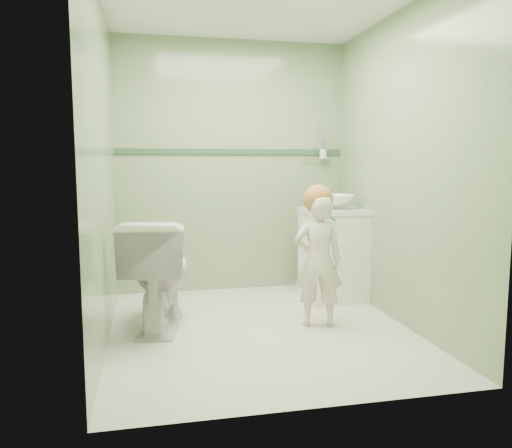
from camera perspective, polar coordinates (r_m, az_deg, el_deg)
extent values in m
plane|color=silver|center=(3.84, 0.48, -11.91)|extent=(2.50, 2.50, 0.00)
cube|color=#82A575|center=(4.86, -2.74, 6.49)|extent=(2.20, 0.04, 2.40)
cube|color=#82A575|center=(2.42, 7.00, 5.88)|extent=(2.20, 0.04, 2.40)
cube|color=#82A575|center=(3.55, -17.18, 5.98)|extent=(0.04, 2.50, 2.40)
cube|color=#82A575|center=(4.02, 16.10, 6.11)|extent=(0.04, 2.50, 2.40)
cube|color=#335236|center=(4.85, -2.73, 8.26)|extent=(2.20, 0.02, 0.05)
cube|color=white|center=(4.62, 8.80, -3.59)|extent=(0.52, 0.50, 0.80)
cube|color=white|center=(4.57, 8.90, 1.48)|extent=(0.54, 0.52, 0.04)
imported|color=white|center=(4.56, 8.92, 2.53)|extent=(0.37, 0.37, 0.13)
cylinder|color=silver|center=(4.74, 8.06, 3.39)|extent=(0.03, 0.03, 0.18)
cylinder|color=silver|center=(4.69, 8.29, 4.33)|extent=(0.02, 0.12, 0.02)
cylinder|color=silver|center=(5.01, 6.94, 7.38)|extent=(0.26, 0.02, 0.02)
cylinder|color=silver|center=(5.02, 7.68, 7.94)|extent=(0.07, 0.07, 0.09)
cylinder|color=#BA2F39|center=(5.03, 7.82, 8.73)|extent=(0.01, 0.01, 0.17)
cylinder|color=#9553BA|center=(5.01, 7.78, 8.74)|extent=(0.01, 0.01, 0.17)
cylinder|color=#4161CE|center=(5.01, 7.54, 8.74)|extent=(0.01, 0.01, 0.17)
imported|color=white|center=(3.85, -11.10, -5.52)|extent=(0.61, 0.89, 0.84)
imported|color=beige|center=(3.82, 7.12, -4.22)|extent=(0.41, 0.31, 1.01)
sphere|color=#A76C34|center=(3.78, 7.10, 2.82)|extent=(0.22, 0.22, 0.22)
cylinder|color=teal|center=(3.65, 8.69, 0.68)|extent=(0.10, 0.12, 0.06)
cube|color=white|center=(3.69, 7.66, 1.38)|extent=(0.03, 0.03, 0.02)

